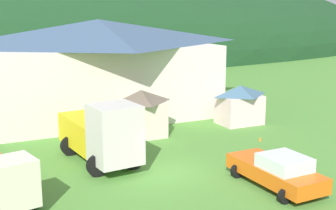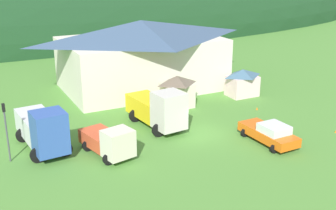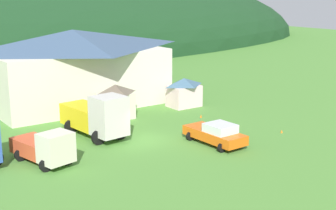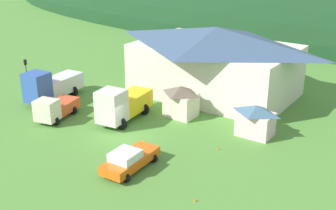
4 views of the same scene
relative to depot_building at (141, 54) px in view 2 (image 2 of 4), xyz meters
name	(u,v)px [view 2 (image 2 of 4)]	position (x,y,z in m)	size (l,w,h in m)	color
ground_plane	(202,133)	(-0.81, -14.12, -3.79)	(200.00, 200.00, 0.00)	#518C38
forested_hill_backdrop	(44,27)	(-0.81, 49.03, -3.79)	(167.22, 60.00, 33.76)	#193D1E
depot_building	(141,54)	(0.00, 0.00, 0.00)	(17.61, 11.46, 7.36)	silver
play_shed_cream	(177,91)	(0.43, -7.42, -2.22)	(2.98, 2.53, 3.06)	beige
play_shed_pink	(242,82)	(8.05, -7.40, -2.35)	(3.18, 2.36, 2.80)	beige
box_truck_blue	(43,129)	(-12.96, -11.61, -2.09)	(3.36, 7.03, 3.56)	#3356AD
light_truck_cream	(109,141)	(-8.94, -14.76, -2.65)	(3.05, 5.15, 2.34)	beige
flatbed_truck_yellow	(159,109)	(-3.48, -11.50, -2.10)	(3.45, 6.71, 3.50)	silver
service_pickup_orange	(269,133)	(2.77, -18.16, -2.96)	(2.52, 5.12, 1.66)	orange
traffic_light_west	(6,127)	(-15.51, -12.44, -1.17)	(0.20, 0.32, 4.28)	#4C4C51
traffic_cone_near_pickup	(336,133)	(8.99, -19.03, -3.79)	(0.36, 0.36, 0.49)	orange
traffic_cone_mid_row	(257,110)	(6.72, -11.65, -3.79)	(0.36, 0.36, 0.56)	orange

